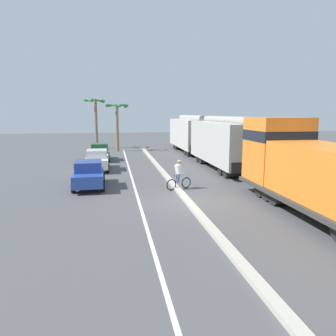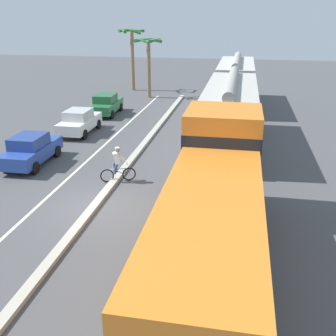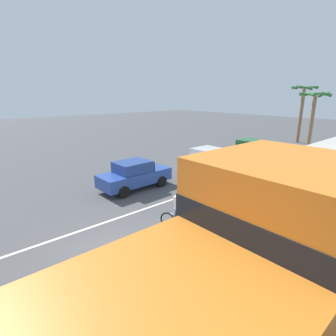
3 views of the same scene
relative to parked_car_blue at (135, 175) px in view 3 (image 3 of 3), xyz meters
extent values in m
plane|color=#4C4C4F|center=(5.09, -4.16, -0.82)|extent=(120.00, 120.00, 0.00)
cube|color=#B2AD9E|center=(5.09, 1.84, -0.74)|extent=(0.36, 36.00, 0.16)
cube|color=silver|center=(2.69, 1.84, -0.81)|extent=(0.14, 36.00, 0.01)
cube|color=orange|center=(10.21, -3.47, 1.63)|extent=(2.80, 2.80, 3.50)
cube|color=black|center=(10.21, -3.47, 2.42)|extent=(2.83, 2.83, 0.56)
cube|color=black|center=(10.21, -0.12, 0.13)|extent=(2.61, 0.10, 0.70)
cube|color=#28479E|center=(0.00, 0.03, -0.15)|extent=(1.79, 4.24, 0.70)
cube|color=navy|center=(0.00, -0.12, 0.50)|extent=(1.54, 1.93, 0.60)
cube|color=#1E232D|center=(-0.02, 0.88, 0.45)|extent=(1.43, 0.15, 0.51)
cylinder|color=black|center=(-0.84, 1.31, -0.50)|extent=(0.23, 0.64, 0.64)
cylinder|color=black|center=(0.78, 1.34, -0.50)|extent=(0.23, 0.64, 0.64)
cylinder|color=black|center=(-0.78, -1.29, -0.50)|extent=(0.23, 0.64, 0.64)
cylinder|color=black|center=(0.83, -1.26, -0.50)|extent=(0.23, 0.64, 0.64)
cube|color=silver|center=(0.22, 6.06, -0.15)|extent=(1.74, 4.22, 0.70)
cube|color=beige|center=(0.22, 5.91, 0.50)|extent=(1.52, 1.91, 0.60)
cube|color=#1E232D|center=(0.21, 6.91, 0.45)|extent=(1.43, 0.13, 0.51)
cylinder|color=black|center=(-0.60, 7.35, -0.50)|extent=(0.23, 0.64, 0.64)
cylinder|color=black|center=(1.01, 7.37, -0.50)|extent=(0.23, 0.64, 0.64)
cylinder|color=black|center=(-0.58, 4.75, -0.50)|extent=(0.23, 0.64, 0.64)
cylinder|color=black|center=(1.04, 4.77, -0.50)|extent=(0.23, 0.64, 0.64)
cube|color=#286B3D|center=(0.21, 11.53, -0.15)|extent=(1.85, 4.26, 0.70)
cube|color=#225B34|center=(0.21, 11.38, 0.50)|extent=(1.57, 1.95, 0.60)
cube|color=#1E232D|center=(0.18, 12.38, 0.45)|extent=(1.43, 0.17, 0.51)
cylinder|color=black|center=(-0.64, 12.80, -0.50)|extent=(0.24, 0.65, 0.64)
cylinder|color=black|center=(0.97, 12.86, -0.50)|extent=(0.24, 0.65, 0.64)
cylinder|color=black|center=(-0.55, 10.20, -0.50)|extent=(0.24, 0.65, 0.64)
cylinder|color=black|center=(1.06, 10.26, -0.50)|extent=(0.24, 0.65, 0.64)
torus|color=black|center=(5.72, -1.19, -0.49)|extent=(0.63, 0.31, 0.66)
torus|color=black|center=(4.75, -1.59, -0.49)|extent=(0.63, 0.31, 0.66)
cylinder|color=silver|center=(5.23, -1.39, -0.19)|extent=(0.75, 0.35, 0.05)
cylinder|color=silver|center=(5.32, -1.35, -0.37)|extent=(0.46, 0.23, 0.36)
cylinder|color=silver|center=(5.03, -1.48, -0.04)|extent=(0.04, 0.04, 0.30)
cylinder|color=silver|center=(5.64, -1.22, 0.06)|extent=(0.22, 0.46, 0.04)
cylinder|color=#38476B|center=(5.08, -1.35, -0.14)|extent=(0.33, 0.25, 0.52)
cylinder|color=#38476B|center=(5.16, -1.53, -0.14)|extent=(0.30, 0.23, 0.52)
cube|color=white|center=(5.19, -1.41, 0.38)|extent=(0.43, 0.44, 0.57)
sphere|color=#9E7051|center=(5.25, -1.38, 0.77)|extent=(0.22, 0.22, 0.22)
cylinder|color=white|center=(5.25, -1.38, 0.87)|extent=(0.22, 0.22, 0.05)
cylinder|color=white|center=(5.31, -1.19, 0.38)|extent=(0.46, 0.26, 0.36)
cylinder|color=white|center=(5.43, -1.48, 0.38)|extent=(0.46, 0.26, 0.36)
cylinder|color=#846647|center=(2.00, 18.89, 1.82)|extent=(0.36, 0.36, 5.27)
cone|color=#2D7033|center=(2.89, 18.77, 4.50)|extent=(0.56, 1.85, 0.63)
cone|color=#2D7033|center=(2.57, 19.58, 4.50)|extent=(1.61, 1.41, 0.74)
cone|color=#2D7033|center=(1.58, 19.69, 4.50)|extent=(1.76, 1.13, 0.51)
cone|color=#2D7033|center=(1.12, 19.06, 4.50)|extent=(0.66, 1.85, 0.44)
cone|color=#2D7033|center=(1.58, 18.09, 4.50)|extent=(1.76, 1.14, 0.55)
cone|color=#2D7033|center=(2.48, 18.13, 4.50)|extent=(1.71, 1.24, 0.45)
cylinder|color=#846647|center=(-0.56, 22.43, 2.15)|extent=(0.36, 0.36, 5.93)
cone|color=#2D7033|center=(0.33, 22.30, 5.17)|extent=(0.58, 1.84, 0.40)
cone|color=#2D7033|center=(-0.45, 23.32, 5.17)|extent=(1.83, 0.54, 0.35)
cone|color=#2D7033|center=(-1.30, 22.94, 5.17)|extent=(1.29, 1.67, 0.40)
cone|color=#2D7033|center=(-1.33, 21.97, 5.17)|extent=(1.21, 1.73, 0.49)
cone|color=#2D7033|center=(-0.29, 21.57, 5.17)|extent=(1.84, 0.84, 0.73)
camera|label=1|loc=(1.49, -19.81, 3.61)|focal=35.00mm
camera|label=2|loc=(10.81, -18.06, 6.69)|focal=42.00mm
camera|label=3|loc=(12.07, -7.92, 4.45)|focal=28.00mm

